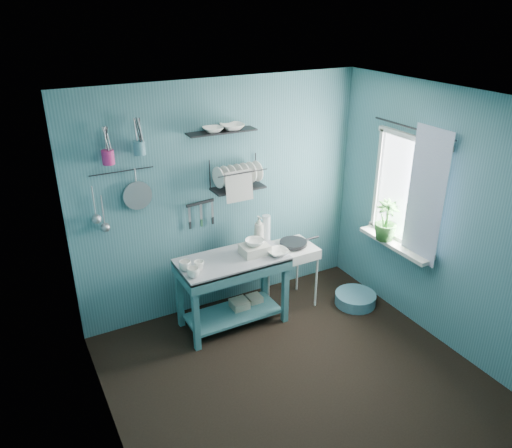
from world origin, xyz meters
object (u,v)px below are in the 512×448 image
mug_mid (199,266)px  storage_tin_large (239,309)px  hotplate_stand (292,274)px  frying_pan (293,243)px  floor_basin (355,299)px  water_bottle (266,228)px  dish_rack (238,174)px  mug_right (185,266)px  wash_tub (255,249)px  mug_left (193,272)px  potted_plant (386,221)px  work_counter (233,291)px  utensil_cup_magenta (108,157)px  colander (138,196)px  soap_bottle (259,229)px  utensil_cup_teal (139,148)px  storage_tin_small (254,304)px

mug_mid → storage_tin_large: bearing=12.9°
hotplate_stand → frying_pan: 0.40m
hotplate_stand → floor_basin: bearing=-28.7°
water_bottle → dish_rack: dish_rack is taller
mug_right → storage_tin_large: size_ratio=0.56×
mug_right → wash_tub: 0.75m
mug_mid → water_bottle: size_ratio=0.36×
mug_left → potted_plant: (2.07, -0.30, 0.22)m
hotplate_stand → floor_basin: size_ratio=1.56×
work_counter → water_bottle: bearing=11.9°
water_bottle → utensil_cup_magenta: size_ratio=2.15×
mug_left → storage_tin_large: mug_left is taller
floor_basin → colander: bearing=160.9°
work_counter → mug_mid: bearing=177.9°
mug_mid → mug_right: bearing=153.4°
work_counter → soap_bottle: (0.42, 0.20, 0.54)m
wash_tub → floor_basin: (1.13, -0.31, -0.77)m
soap_bottle → hotplate_stand: 0.69m
hotplate_stand → colander: (-1.55, 0.37, 1.11)m
mug_mid → mug_right: 0.13m
wash_tub → dish_rack: bearing=90.2°
water_bottle → dish_rack: size_ratio=0.51×
mug_left → work_counter: bearing=18.4°
mug_mid → utensil_cup_magenta: bearing=144.8°
mug_right → water_bottle: 1.05m
work_counter → storage_tin_large: 0.30m
water_bottle → mug_right: bearing=-167.8°
soap_bottle → utensil_cup_magenta: bearing=172.4°
soap_bottle → utensil_cup_teal: 1.54m
potted_plant → storage_tin_small: (-1.29, 0.54, -0.95)m
mug_right → hotplate_stand: 1.35m
colander → potted_plant: size_ratio=0.64×
wash_tub → storage_tin_small: (0.05, 0.10, -0.73)m
utensil_cup_teal → potted_plant: size_ratio=0.30×
soap_bottle → colander: colander is taller
wash_tub → storage_tin_large: 0.74m
dish_rack → storage_tin_large: dish_rack is taller
water_bottle → potted_plant: potted_plant is taller
hotplate_stand → potted_plant: bearing=-28.9°
hotplate_stand → dish_rack: (-0.52, 0.29, 1.18)m
dish_rack → floor_basin: dish_rack is taller
potted_plant → mug_left: bearing=171.8°
mug_left → utensil_cup_teal: size_ratio=0.95×
mug_mid → wash_tub: size_ratio=0.36×
frying_pan → potted_plant: (0.82, -0.51, 0.29)m
water_bottle → hotplate_stand: bearing=-34.2°
hotplate_stand → potted_plant: 1.19m
work_counter → dish_rack: 1.22m
frying_pan → storage_tin_large: frying_pan is taller
utensil_cup_magenta → work_counter: bearing=-21.0°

